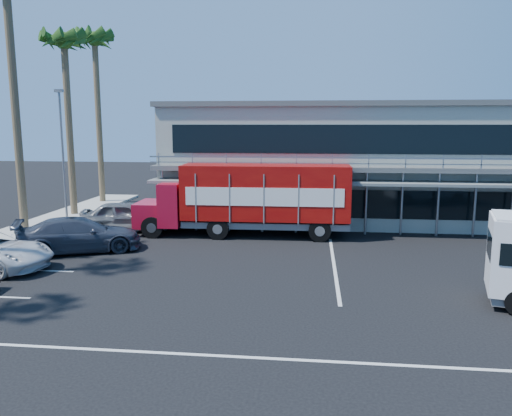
# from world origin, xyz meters

# --- Properties ---
(ground) EXTENTS (120.00, 120.00, 0.00)m
(ground) POSITION_xyz_m (0.00, 0.00, 0.00)
(ground) COLOR black
(ground) RESTS_ON ground
(building) EXTENTS (22.40, 12.00, 7.30)m
(building) POSITION_xyz_m (3.00, 14.94, 3.66)
(building) COLOR #969C8F
(building) RESTS_ON ground
(curb_strip) EXTENTS (3.00, 32.00, 0.16)m
(curb_strip) POSITION_xyz_m (-15.00, 6.00, 0.08)
(curb_strip) COLOR #A5A399
(curb_strip) RESTS_ON ground
(palm_e) EXTENTS (2.80, 2.80, 12.25)m
(palm_e) POSITION_xyz_m (-14.70, 13.00, 10.57)
(palm_e) COLOR brown
(palm_e) RESTS_ON ground
(palm_f) EXTENTS (2.80, 2.80, 13.25)m
(palm_f) POSITION_xyz_m (-15.10, 18.50, 11.47)
(palm_f) COLOR brown
(palm_f) RESTS_ON ground
(light_pole_far) EXTENTS (0.50, 0.25, 8.09)m
(light_pole_far) POSITION_xyz_m (-14.20, 11.00, 4.50)
(light_pole_far) COLOR gray
(light_pole_far) RESTS_ON ground
(red_truck) EXTENTS (11.60, 2.96, 3.89)m
(red_truck) POSITION_xyz_m (-2.28, 8.49, 2.14)
(red_truck) COLOR #A30D23
(red_truck) RESTS_ON ground
(parked_car_d) EXTENTS (6.14, 4.47, 1.65)m
(parked_car_d) POSITION_xyz_m (-9.99, 4.00, 0.83)
(parked_car_d) COLOR #343946
(parked_car_d) RESTS_ON ground
(parked_car_e) EXTENTS (5.30, 2.82, 1.72)m
(parked_car_e) POSITION_xyz_m (-9.50, 8.78, 0.86)
(parked_car_e) COLOR slate
(parked_car_e) RESTS_ON ground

